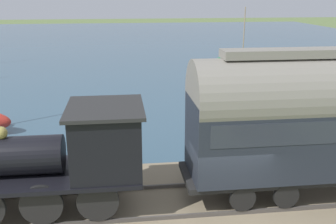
{
  "coord_description": "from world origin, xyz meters",
  "views": [
    {
      "loc": [
        -9.61,
        2.87,
        6.73
      ],
      "look_at": [
        5.14,
        1.03,
        2.21
      ],
      "focal_mm": 42.0,
      "sensor_mm": 36.0,
      "label": 1
    }
  ],
  "objects_px": {
    "sailboat_green": "(243,59)",
    "steam_locomotive": "(65,151)",
    "rowboat_far_out": "(257,141)",
    "rowboat_mid_harbor": "(274,109)"
  },
  "relations": [
    {
      "from": "sailboat_green",
      "to": "rowboat_far_out",
      "type": "distance_m",
      "value": 22.27
    },
    {
      "from": "steam_locomotive",
      "to": "sailboat_green",
      "type": "height_order",
      "value": "sailboat_green"
    },
    {
      "from": "rowboat_far_out",
      "to": "steam_locomotive",
      "type": "bearing_deg",
      "value": 174.1
    },
    {
      "from": "rowboat_mid_harbor",
      "to": "rowboat_far_out",
      "type": "relative_size",
      "value": 1.08
    },
    {
      "from": "rowboat_mid_harbor",
      "to": "rowboat_far_out",
      "type": "xyz_separation_m",
      "value": [
        -4.9,
        2.75,
        -0.02
      ]
    },
    {
      "from": "steam_locomotive",
      "to": "rowboat_mid_harbor",
      "type": "xyz_separation_m",
      "value": [
        10.53,
        -10.51,
        -2.22
      ]
    },
    {
      "from": "sailboat_green",
      "to": "rowboat_mid_harbor",
      "type": "xyz_separation_m",
      "value": [
        -16.53,
        3.3,
        -0.21
      ]
    },
    {
      "from": "sailboat_green",
      "to": "steam_locomotive",
      "type": "bearing_deg",
      "value": 163.02
    },
    {
      "from": "rowboat_mid_harbor",
      "to": "sailboat_green",
      "type": "bearing_deg",
      "value": -69.0
    },
    {
      "from": "steam_locomotive",
      "to": "rowboat_mid_harbor",
      "type": "relative_size",
      "value": 2.15
    }
  ]
}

